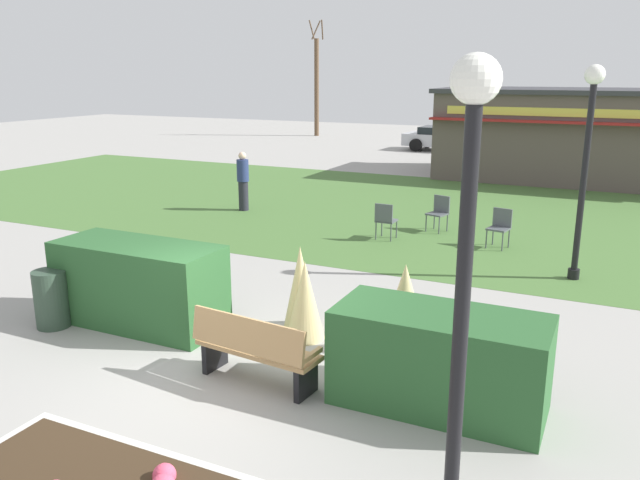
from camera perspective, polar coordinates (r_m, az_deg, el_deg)
The scene contains 19 objects.
ground_plane at distance 8.88m, azimuth -9.24°, elevation -11.31°, with size 80.00×80.00×0.00m, color #999691.
lawn_patch at distance 18.38m, azimuth 10.22°, elevation 2.43°, with size 36.00×12.00×0.01m, color #446B33.
park_bench at distance 8.21m, azimuth -5.89°, elevation -9.73°, with size 1.75×0.70×0.95m.
hedge_left at distance 10.38m, azimuth -15.91°, elevation -3.85°, with size 2.70×1.10×1.32m, color #28562B.
hedge_right at distance 7.76m, azimuth 10.64°, elevation -10.55°, with size 2.48×1.10×1.18m, color #28562B.
ornamental_grass_behind_left at distance 9.47m, azimuth -1.35°, elevation -5.41°, with size 0.58×0.58×1.21m, color #D1BC7F.
ornamental_grass_behind_right at distance 9.08m, azimuth 7.59°, elevation -6.12°, with size 0.78×0.78×1.31m, color #D1BC7F.
ornamental_grass_behind_center at distance 9.86m, azimuth -1.77°, elevation -4.26°, with size 0.54×0.54×1.32m, color #D1BC7F.
lamppost_near at distance 4.79m, azimuth 12.87°, elevation -1.86°, with size 0.36×0.36×4.02m.
lamppost_mid at distance 12.78m, azimuth 22.85°, elevation 7.66°, with size 0.36×0.36×4.02m.
trash_bin at distance 10.80m, azimuth -22.96°, elevation -4.89°, with size 0.52×0.52×0.91m, color #2D4233.
food_kiosk at distance 25.41m, azimuth 23.10°, elevation 8.66°, with size 10.80×5.19×3.30m.
cafe_chair_west at distance 16.19m, azimuth 10.65°, elevation 2.63°, with size 0.55×0.55×0.89m.
cafe_chair_east at distance 15.13m, azimuth 5.88°, elevation 1.96°, with size 0.45×0.45×0.89m.
cafe_chair_center at distance 14.97m, azimuth 15.86°, elevation 1.32°, with size 0.52×0.52×0.89m.
person_strolling at distance 18.40m, azimuth -6.92°, elevation 5.29°, with size 0.34×0.34×1.69m.
parked_car_west_slot at distance 33.05m, azimuth 11.25°, elevation 8.95°, with size 4.28×2.21×1.20m.
parked_car_center_slot at distance 32.20m, azimuth 19.77°, elevation 8.22°, with size 4.25×2.15×1.20m.
tree_right_bg at distance 40.21m, azimuth -0.31°, elevation 13.72°, with size 0.91×0.96×6.89m.
Camera 1 is at (4.63, -6.50, 3.89)m, focal length 35.66 mm.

